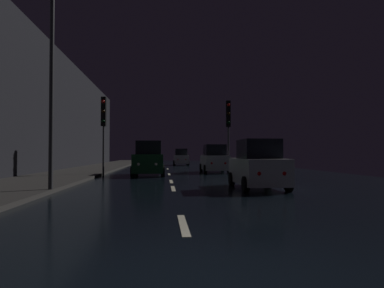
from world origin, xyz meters
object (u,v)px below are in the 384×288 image
at_px(traffic_light_far_right, 228,120).
at_px(car_parked_right_near, 258,166).
at_px(car_parked_right_far, 214,160).
at_px(traffic_light_far_left, 104,118).
at_px(car_distant_taillights, 181,158).
at_px(streetlamp_overhead, 64,56).
at_px(car_approaching_headlights, 149,160).

bearing_deg(traffic_light_far_right, car_parked_right_near, -1.49).
height_order(car_parked_right_near, car_parked_right_far, car_parked_right_far).
xyz_separation_m(traffic_light_far_right, car_parked_right_far, (-0.80, 1.53, -2.89)).
height_order(traffic_light_far_left, car_distant_taillights, traffic_light_far_left).
relative_size(traffic_light_far_right, streetlamp_overhead, 0.69).
bearing_deg(car_parked_right_far, car_parked_right_near, -180.00).
distance_m(traffic_light_far_right, car_parked_right_near, 11.46).
height_order(traffic_light_far_right, car_parked_right_near, traffic_light_far_right).
bearing_deg(traffic_light_far_left, car_distant_taillights, 165.34).
height_order(traffic_light_far_right, streetlamp_overhead, streetlamp_overhead).
relative_size(traffic_light_far_right, car_parked_right_far, 1.25).
height_order(traffic_light_far_left, streetlamp_overhead, streetlamp_overhead).
xyz_separation_m(streetlamp_overhead, car_distant_taillights, (5.81, 30.91, -4.10)).
relative_size(traffic_light_far_left, car_parked_right_far, 1.22).
xyz_separation_m(traffic_light_far_left, streetlamp_overhead, (0.24, -10.23, 1.29)).
bearing_deg(traffic_light_far_left, car_parked_right_near, 42.23).
distance_m(streetlamp_overhead, car_parked_right_near, 8.65).
bearing_deg(car_parked_right_far, streetlamp_overhead, 151.30).
distance_m(streetlamp_overhead, car_distant_taillights, 31.72).
height_order(traffic_light_far_right, car_distant_taillights, traffic_light_far_right).
distance_m(car_approaching_headlights, car_distant_taillights, 20.80).
distance_m(traffic_light_far_left, car_approaching_headlights, 3.99).
xyz_separation_m(traffic_light_far_left, car_parked_right_far, (7.76, 3.51, -2.78)).
bearing_deg(car_approaching_headlights, car_parked_right_near, 27.76).
bearing_deg(traffic_light_far_left, streetlamp_overhead, 3.00).
bearing_deg(car_approaching_headlights, traffic_light_far_right, 108.30).
distance_m(traffic_light_far_left, streetlamp_overhead, 10.31).
bearing_deg(traffic_light_far_left, traffic_light_far_right, 104.69).
relative_size(traffic_light_far_right, car_parked_right_near, 1.31).
bearing_deg(car_parked_right_far, traffic_light_far_left, 114.33).
height_order(traffic_light_far_left, car_parked_right_far, traffic_light_far_left).
height_order(car_distant_taillights, car_parked_right_near, car_distant_taillights).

